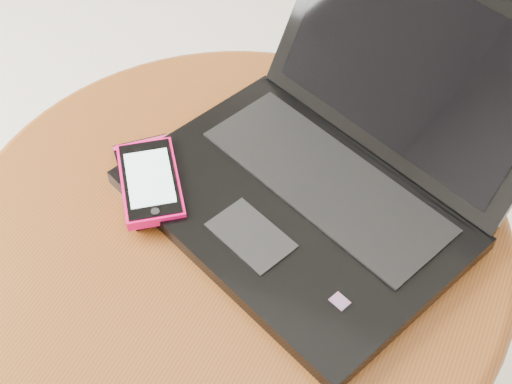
% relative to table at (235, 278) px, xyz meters
% --- Properties ---
extents(table, '(0.63, 0.63, 0.50)m').
position_rel_table_xyz_m(table, '(0.00, 0.00, 0.00)').
color(table, brown).
rests_on(table, ground).
extents(laptop, '(0.46, 0.46, 0.22)m').
position_rel_table_xyz_m(laptop, '(0.08, 0.09, 0.15)').
color(laptop, black).
rests_on(laptop, table).
extents(phone_black, '(0.14, 0.14, 0.01)m').
position_rel_table_xyz_m(phone_black, '(-0.11, 0.01, 0.11)').
color(phone_black, black).
rests_on(phone_black, table).
extents(phone_pink, '(0.13, 0.14, 0.01)m').
position_rel_table_xyz_m(phone_pink, '(-0.11, 0.00, 0.13)').
color(phone_pink, '#FC0961').
rests_on(phone_pink, phone_black).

